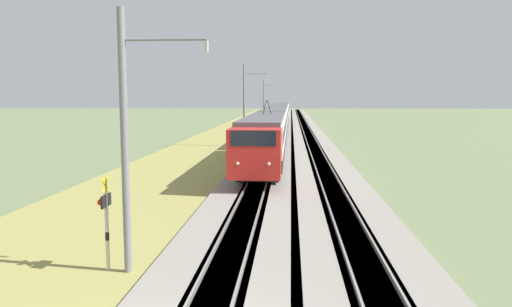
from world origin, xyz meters
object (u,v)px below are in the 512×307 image
(catenary_mast_near, at_px, (127,141))
(catenary_mast_mid, at_px, (245,105))
(catenary_mast_far, at_px, (264,102))
(crossing_signal_aux, at_px, (106,216))
(passenger_train, at_px, (277,118))

(catenary_mast_near, bearing_deg, catenary_mast_mid, 0.01)
(catenary_mast_near, height_order, catenary_mast_mid, catenary_mast_mid)
(catenary_mast_near, distance_m, catenary_mast_far, 72.98)
(catenary_mast_near, bearing_deg, crossing_signal_aux, 83.30)
(catenary_mast_mid, bearing_deg, catenary_mast_far, -0.00)
(passenger_train, bearing_deg, catenary_mast_near, -2.99)
(crossing_signal_aux, xyz_separation_m, catenary_mast_mid, (36.40, -0.71, 2.54))
(passenger_train, relative_size, crossing_signal_aux, 29.00)
(catenary_mast_mid, xyz_separation_m, catenary_mast_far, (36.49, -0.00, -0.17))
(crossing_signal_aux, relative_size, catenary_mast_mid, 0.35)
(crossing_signal_aux, bearing_deg, catenary_mast_mid, -91.12)
(passenger_train, distance_m, catenary_mast_mid, 17.46)
(passenger_train, relative_size, catenary_mast_far, 10.63)
(crossing_signal_aux, bearing_deg, catenary_mast_far, -90.56)
(crossing_signal_aux, xyz_separation_m, catenary_mast_far, (72.89, -0.71, 2.37))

